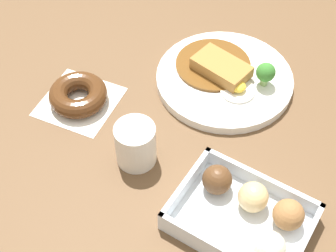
# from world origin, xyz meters

# --- Properties ---
(ground_plane) EXTENTS (1.60, 1.60, 0.00)m
(ground_plane) POSITION_xyz_m (0.00, 0.00, 0.00)
(ground_plane) COLOR brown
(curry_plate) EXTENTS (0.27, 0.27, 0.07)m
(curry_plate) POSITION_xyz_m (-0.01, -0.09, 0.01)
(curry_plate) COLOR white
(curry_plate) RESTS_ON ground_plane
(donut_box) EXTENTS (0.21, 0.15, 0.06)m
(donut_box) POSITION_xyz_m (-0.18, 0.17, 0.02)
(donut_box) COLOR silver
(donut_box) RESTS_ON ground_plane
(chocolate_ring_donut) EXTENTS (0.15, 0.15, 0.04)m
(chocolate_ring_donut) POSITION_xyz_m (0.20, 0.10, 0.02)
(chocolate_ring_donut) COLOR white
(chocolate_ring_donut) RESTS_ON ground_plane
(coffee_mug) EXTENTS (0.07, 0.07, 0.08)m
(coffee_mug) POSITION_xyz_m (0.03, 0.16, 0.04)
(coffee_mug) COLOR silver
(coffee_mug) RESTS_ON ground_plane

